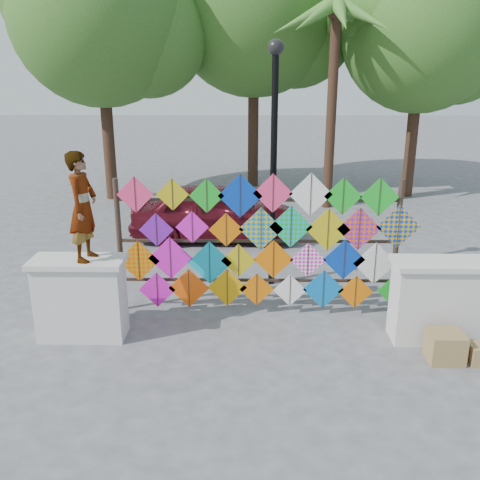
# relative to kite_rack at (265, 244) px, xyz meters

# --- Properties ---
(ground) EXTENTS (80.00, 80.00, 0.00)m
(ground) POSITION_rel_kite_rack_xyz_m (-0.12, -0.73, -1.22)
(ground) COLOR gray
(ground) RESTS_ON ground
(parapet_left) EXTENTS (1.40, 0.65, 1.28)m
(parapet_left) POSITION_rel_kite_rack_xyz_m (-2.82, -0.93, -0.57)
(parapet_left) COLOR silver
(parapet_left) RESTS_ON ground
(parapet_right) EXTENTS (1.40, 0.65, 1.28)m
(parapet_right) POSITION_rel_kite_rack_xyz_m (2.58, -0.93, -0.57)
(parapet_right) COLOR silver
(parapet_right) RESTS_ON ground
(kite_rack) EXTENTS (4.99, 0.24, 2.41)m
(kite_rack) POSITION_rel_kite_rack_xyz_m (0.00, 0.00, 0.00)
(kite_rack) COLOR #32251C
(kite_rack) RESTS_ON ground
(tree_west) EXTENTS (5.85, 5.20, 8.01)m
(tree_west) POSITION_rel_kite_rack_xyz_m (-4.52, 8.30, 4.16)
(tree_west) COLOR #432B1D
(tree_west) RESTS_ON ground
(tree_mid) EXTENTS (6.30, 5.60, 8.61)m
(tree_mid) POSITION_rel_kite_rack_xyz_m (-0.01, 10.30, 4.55)
(tree_mid) COLOR #432B1D
(tree_mid) RESTS_ON ground
(tree_east) EXTENTS (5.40, 4.80, 7.42)m
(tree_east) POSITION_rel_kite_rack_xyz_m (4.97, 8.80, 3.76)
(tree_east) COLOR #432B1D
(tree_east) RESTS_ON ground
(palm_tree) EXTENTS (3.62, 3.62, 5.83)m
(palm_tree) POSITION_rel_kite_rack_xyz_m (2.08, 7.27, 3.73)
(palm_tree) COLOR #432B1D
(palm_tree) RESTS_ON ground
(vendor_woman) EXTENTS (0.45, 0.63, 1.61)m
(vendor_woman) POSITION_rel_kite_rack_xyz_m (-2.66, -0.93, 0.86)
(vendor_woman) COLOR #99999E
(vendor_woman) RESTS_ON parapet_left
(sedan) EXTENTS (4.03, 1.63, 1.37)m
(sedan) POSITION_rel_kite_rack_xyz_m (-1.06, 4.06, -0.54)
(sedan) COLOR #520E19
(sedan) RESTS_ON ground
(lamppost) EXTENTS (0.28, 0.28, 4.46)m
(lamppost) POSITION_rel_kite_rack_xyz_m (0.18, 1.27, 1.47)
(lamppost) COLOR black
(lamppost) RESTS_ON ground
(cardboard_box_near) EXTENTS (0.49, 0.43, 0.43)m
(cardboard_box_near) POSITION_rel_kite_rack_xyz_m (2.54, -1.56, -1.01)
(cardboard_box_near) COLOR olive
(cardboard_box_near) RESTS_ON ground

